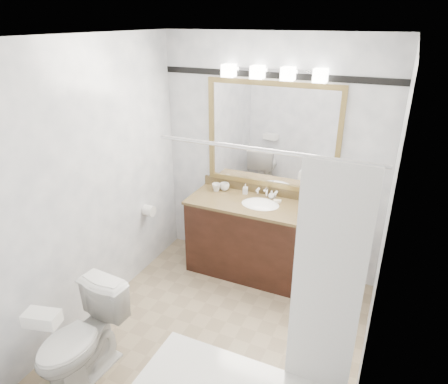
{
  "coord_description": "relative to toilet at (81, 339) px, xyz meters",
  "views": [
    {
      "loc": [
        1.19,
        -2.51,
        2.61
      ],
      "look_at": [
        -0.11,
        0.35,
        1.23
      ],
      "focal_mm": 32.0,
      "sensor_mm": 36.0,
      "label": 1
    }
  ],
  "objects": [
    {
      "name": "room",
      "position": [
        0.76,
        0.85,
        0.88
      ],
      "size": [
        2.42,
        2.62,
        2.52
      ],
      "color": "tan",
      "rests_on": "ground"
    },
    {
      "name": "vanity",
      "position": [
        0.76,
        1.87,
        0.07
      ],
      "size": [
        1.53,
        0.58,
        0.97
      ],
      "color": "black",
      "rests_on": "ground"
    },
    {
      "name": "mirror",
      "position": [
        0.76,
        2.13,
        1.13
      ],
      "size": [
        1.4,
        0.04,
        1.1
      ],
      "color": "olive",
      "rests_on": "room"
    },
    {
      "name": "vanity_light_bar",
      "position": [
        0.76,
        2.08,
        1.76
      ],
      "size": [
        1.02,
        0.14,
        0.12
      ],
      "color": "silver",
      "rests_on": "room"
    },
    {
      "name": "accent_stripe",
      "position": [
        0.76,
        2.14,
        1.73
      ],
      "size": [
        2.4,
        0.01,
        0.06
      ],
      "primitive_type": "cube",
      "color": "black",
      "rests_on": "room"
    },
    {
      "name": "tp_roll",
      "position": [
        -0.38,
        1.51,
        0.33
      ],
      "size": [
        0.11,
        0.12,
        0.12
      ],
      "primitive_type": "cylinder",
      "rotation": [
        0.0,
        1.57,
        0.0
      ],
      "color": "white",
      "rests_on": "room"
    },
    {
      "name": "toilet",
      "position": [
        0.0,
        0.0,
        0.0
      ],
      "size": [
        0.48,
        0.76,
        0.75
      ],
      "primitive_type": "imported",
      "rotation": [
        0.0,
        0.0,
        -0.08
      ],
      "color": "white",
      "rests_on": "ground"
    },
    {
      "name": "tissue_box",
      "position": [
        0.0,
        -0.27,
        0.42
      ],
      "size": [
        0.25,
        0.18,
        0.09
      ],
      "primitive_type": "cube",
      "rotation": [
        0.0,
        0.0,
        0.25
      ],
      "color": "white",
      "rests_on": "toilet"
    },
    {
      "name": "coffee_maker",
      "position": [
        1.38,
        1.83,
        0.64
      ],
      "size": [
        0.17,
        0.21,
        0.32
      ],
      "rotation": [
        0.0,
        0.0,
        -0.1
      ],
      "color": "black",
      "rests_on": "vanity"
    },
    {
      "name": "cup_left",
      "position": [
        0.28,
        2.05,
        0.52
      ],
      "size": [
        0.11,
        0.11,
        0.08
      ],
      "primitive_type": "imported",
      "rotation": [
        0.0,
        0.0,
        -0.09
      ],
      "color": "white",
      "rests_on": "vanity"
    },
    {
      "name": "cup_right",
      "position": [
        0.2,
        1.99,
        0.52
      ],
      "size": [
        0.12,
        0.12,
        0.09
      ],
      "primitive_type": "imported",
      "rotation": [
        0.0,
        0.0,
        0.34
      ],
      "color": "white",
      "rests_on": "vanity"
    },
    {
      "name": "soap_bottle_a",
      "position": [
        0.52,
        2.05,
        0.53
      ],
      "size": [
        0.06,
        0.06,
        0.11
      ],
      "primitive_type": "imported",
      "rotation": [
        0.0,
        0.0,
        0.21
      ],
      "color": "white",
      "rests_on": "vanity"
    },
    {
      "name": "soap_bottle_b",
      "position": [
        0.82,
        2.05,
        0.52
      ],
      "size": [
        0.09,
        0.09,
        0.09
      ],
      "primitive_type": "imported",
      "rotation": [
        0.0,
        0.0,
        0.37
      ],
      "color": "white",
      "rests_on": "vanity"
    },
    {
      "name": "soap_bar",
      "position": [
        0.91,
        1.98,
        0.49
      ],
      "size": [
        0.08,
        0.06,
        0.02
      ],
      "primitive_type": "cube",
      "rotation": [
        0.0,
        0.0,
        0.17
      ],
      "color": "beige",
      "rests_on": "vanity"
    }
  ]
}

